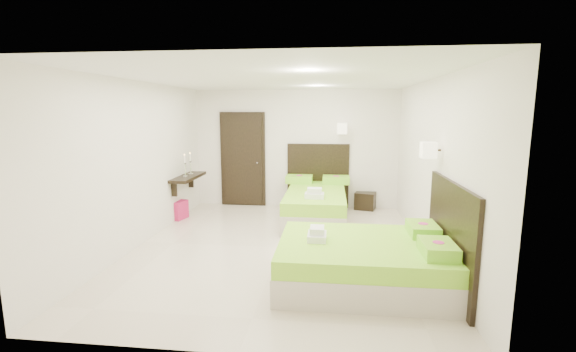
# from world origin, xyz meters

# --- Properties ---
(floor) EXTENTS (5.50, 5.50, 0.00)m
(floor) POSITION_xyz_m (0.00, 0.00, 0.00)
(floor) COLOR beige
(floor) RESTS_ON ground
(bed_single) EXTENTS (1.37, 2.28, 1.88)m
(bed_single) POSITION_xyz_m (0.50, 1.71, 0.35)
(bed_single) COLOR #BCB4A1
(bed_single) RESTS_ON ground
(bed_double) EXTENTS (2.09, 1.78, 1.73)m
(bed_double) POSITION_xyz_m (1.29, -1.16, 0.31)
(bed_double) COLOR #BCB4A1
(bed_double) RESTS_ON ground
(nightstand) EXTENTS (0.51, 0.47, 0.38)m
(nightstand) POSITION_xyz_m (1.55, 2.63, 0.19)
(nightstand) COLOR black
(nightstand) RESTS_ON ground
(ottoman) EXTENTS (0.44, 0.44, 0.36)m
(ottoman) POSITION_xyz_m (-2.30, 1.43, 0.18)
(ottoman) COLOR #AF174E
(ottoman) RESTS_ON ground
(door) EXTENTS (1.02, 0.15, 2.14)m
(door) POSITION_xyz_m (-1.20, 2.70, 1.05)
(door) COLOR black
(door) RESTS_ON ground
(console_shelf) EXTENTS (0.35, 1.20, 0.78)m
(console_shelf) POSITION_xyz_m (-2.08, 1.60, 0.82)
(console_shelf) COLOR black
(console_shelf) RESTS_ON ground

